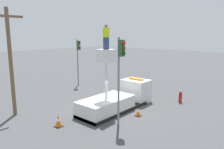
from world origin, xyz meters
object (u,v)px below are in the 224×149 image
at_px(bucket_truck, 118,99).
at_px(traffic_light_pole, 120,64).
at_px(traffic_cone_curbside, 138,112).
at_px(utility_pole, 10,59).
at_px(fire_hydrant, 180,97).
at_px(traffic_light_across, 78,53).
at_px(traffic_cone_rear, 58,121).
at_px(worker, 106,37).

height_order(bucket_truck, traffic_light_pole, traffic_light_pole).
distance_m(traffic_cone_curbside, utility_pole, 9.72).
xyz_separation_m(traffic_light_pole, fire_hydrant, (7.03, -0.96, -3.49)).
xyz_separation_m(traffic_light_across, traffic_cone_rear, (-8.26, -7.60, -3.30)).
height_order(traffic_cone_rear, traffic_cone_curbside, traffic_cone_rear).
height_order(worker, traffic_cone_rear, worker).
xyz_separation_m(traffic_light_pole, utility_pole, (-3.57, 6.94, 0.14)).
bearing_deg(traffic_light_across, worker, -118.41).
distance_m(bucket_truck, traffic_light_across, 9.34).
bearing_deg(traffic_cone_rear, fire_hydrant, -21.15).
relative_size(bucket_truck, worker, 3.93).
bearing_deg(traffic_light_across, utility_pole, -159.04).
relative_size(fire_hydrant, traffic_cone_rear, 1.27).
xyz_separation_m(worker, traffic_light_pole, (-1.04, -2.13, -1.64)).
bearing_deg(worker, traffic_cone_rear, 169.60).
bearing_deg(traffic_light_across, traffic_cone_curbside, -108.24).
height_order(traffic_light_across, utility_pole, utility_pole).
distance_m(worker, fire_hydrant, 8.47).
bearing_deg(bucket_truck, fire_hydrant, -33.29).
bearing_deg(worker, bucket_truck, 0.00).
height_order(traffic_light_pole, fire_hydrant, traffic_light_pole).
distance_m(traffic_light_pole, traffic_cone_curbside, 4.22).
bearing_deg(worker, traffic_light_pole, -116.06).
bearing_deg(traffic_light_pole, traffic_light_across, 62.06).
xyz_separation_m(bucket_truck, utility_pole, (-5.90, 4.81, 3.30)).
bearing_deg(traffic_light_across, fire_hydrant, -82.48).
xyz_separation_m(worker, traffic_cone_rear, (-3.77, 0.69, -5.24)).
distance_m(traffic_light_across, fire_hydrant, 11.91).
height_order(bucket_truck, traffic_cone_rear, bucket_truck).
height_order(bucket_truck, traffic_cone_curbside, bucket_truck).
distance_m(bucket_truck, traffic_cone_curbside, 2.18).
bearing_deg(fire_hydrant, traffic_light_across, 97.52).
xyz_separation_m(bucket_truck, traffic_cone_rear, (-5.07, 0.69, -0.44)).
bearing_deg(fire_hydrant, traffic_cone_rear, 158.85).
bearing_deg(traffic_cone_curbside, traffic_light_pole, -179.52).
bearing_deg(fire_hydrant, utility_pole, 143.32).
relative_size(bucket_truck, traffic_light_across, 1.33).
relative_size(worker, traffic_cone_rear, 2.25).
height_order(worker, fire_hydrant, worker).
bearing_deg(traffic_light_pole, bucket_truck, 42.34).
height_order(fire_hydrant, traffic_cone_curbside, fire_hydrant).
xyz_separation_m(traffic_light_across, utility_pole, (-9.10, -3.49, 0.44)).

